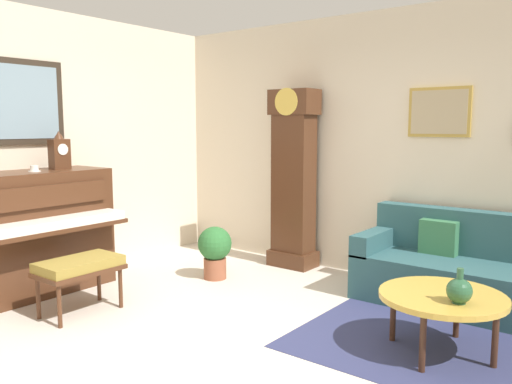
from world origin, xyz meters
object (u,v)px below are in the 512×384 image
(piano_bench, at_px, (79,268))
(coffee_table, at_px, (442,298))
(couch, at_px, (467,272))
(potted_plant, at_px, (215,249))
(green_jug, at_px, (459,291))
(grandfather_clock, at_px, (293,183))
(teacup, at_px, (34,169))
(mantel_clock, at_px, (59,152))
(piano, at_px, (34,232))

(piano_bench, xyz_separation_m, coffee_table, (2.74, 1.11, 0.00))
(couch, bearing_deg, piano_bench, -139.22)
(piano_bench, relative_size, potted_plant, 1.25)
(couch, height_order, green_jug, couch)
(grandfather_clock, bearing_deg, teacup, -120.38)
(mantel_clock, bearing_deg, potted_plant, 46.67)
(grandfather_clock, distance_m, coffee_table, 2.57)
(grandfather_clock, distance_m, teacup, 2.72)
(green_jug, bearing_deg, couch, 103.34)
(coffee_table, height_order, teacup, teacup)
(mantel_clock, bearing_deg, piano_bench, -23.98)
(grandfather_clock, height_order, couch, grandfather_clock)
(piano, relative_size, teacup, 12.41)
(grandfather_clock, bearing_deg, coffee_table, -31.34)
(piano_bench, distance_m, mantel_clock, 1.31)
(coffee_table, height_order, green_jug, green_jug)
(coffee_table, bearing_deg, mantel_clock, -168.32)
(piano, relative_size, green_jug, 6.00)
(piano, xyz_separation_m, couch, (3.42, 2.17, -0.29))
(teacup, bearing_deg, mantel_clock, 99.66)
(couch, distance_m, mantel_clock, 4.03)
(coffee_table, height_order, mantel_clock, mantel_clock)
(couch, xyz_separation_m, green_jug, (0.30, -1.26, 0.22))
(couch, bearing_deg, potted_plant, -162.35)
(teacup, distance_m, green_jug, 3.84)
(grandfather_clock, relative_size, mantel_clock, 5.34)
(couch, bearing_deg, green_jug, -76.66)
(piano, height_order, green_jug, piano)
(green_jug, bearing_deg, potted_plant, 169.31)
(couch, bearing_deg, grandfather_clock, 174.94)
(piano, distance_m, couch, 4.06)
(piano_bench, bearing_deg, piano, 175.90)
(mantel_clock, bearing_deg, green_jug, 9.32)
(piano, distance_m, coffee_table, 3.72)
(teacup, bearing_deg, green_jug, 13.91)
(coffee_table, xyz_separation_m, green_jug, (0.15, -0.13, 0.12))
(couch, xyz_separation_m, potted_plant, (-2.37, -0.75, 0.01))
(coffee_table, bearing_deg, grandfather_clock, 148.66)
(piano_bench, height_order, coffee_table, piano_bench)
(grandfather_clock, height_order, potted_plant, grandfather_clock)
(piano, xyz_separation_m, grandfather_clock, (1.42, 2.35, 0.36))
(green_jug, bearing_deg, piano, -166.13)
(couch, bearing_deg, piano, -147.54)
(potted_plant, bearing_deg, teacup, -125.30)
(piano_bench, relative_size, teacup, 6.03)
(piano, bearing_deg, coffee_table, 16.34)
(mantel_clock, distance_m, teacup, 0.34)
(piano, xyz_separation_m, teacup, (0.05, 0.01, 0.61))
(couch, distance_m, green_jug, 1.31)
(couch, height_order, coffee_table, couch)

